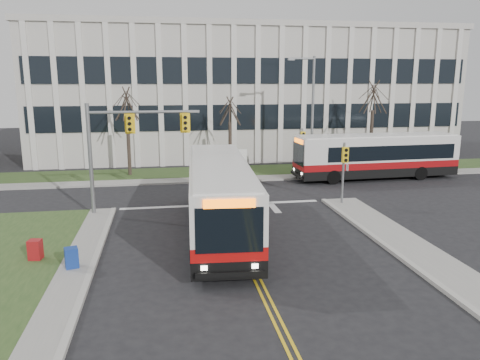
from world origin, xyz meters
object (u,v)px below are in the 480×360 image
object	(u,v)px
directory_sign	(238,160)
newspaper_box_red	(35,251)
newspaper_box_blue	(72,259)
bus_main	(219,198)
bus_cross	(376,157)
streetlight	(311,109)

from	to	relation	value
directory_sign	newspaper_box_red	xyz separation A→B (m)	(-11.22, -17.04, -0.70)
directory_sign	newspaper_box_blue	world-z (taller)	directory_sign
bus_main	newspaper_box_blue	size ratio (longest dim) A/B	13.62
directory_sign	bus_main	bearing A→B (deg)	-102.61
directory_sign	bus_cross	bearing A→B (deg)	-19.10
streetlight	directory_sign	xyz separation A→B (m)	(-5.53, 1.30, -4.02)
newspaper_box_blue	streetlight	bearing A→B (deg)	31.99
newspaper_box_red	bus_main	bearing A→B (deg)	26.99
streetlight	bus_main	distance (m)	16.17
streetlight	newspaper_box_red	bearing A→B (deg)	-136.78
bus_main	newspaper_box_red	world-z (taller)	bus_main
streetlight	newspaper_box_red	size ratio (longest dim) A/B	9.68
bus_main	newspaper_box_red	distance (m)	8.50
streetlight	newspaper_box_blue	size ratio (longest dim) A/B	9.68
bus_main	bus_cross	world-z (taller)	bus_main
newspaper_box_blue	bus_cross	bearing A→B (deg)	20.54
newspaper_box_red	bus_cross	bearing A→B (deg)	41.33
bus_main	bus_cross	bearing A→B (deg)	42.98
streetlight	bus_cross	bearing A→B (deg)	-25.67
bus_main	bus_cross	distance (m)	17.25
directory_sign	bus_main	size ratio (longest dim) A/B	0.15
directory_sign	bus_cross	world-z (taller)	bus_cross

